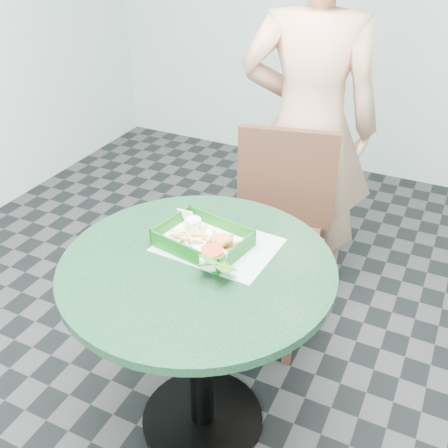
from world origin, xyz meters
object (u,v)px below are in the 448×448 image
at_px(food_basket, 203,246).
at_px(diner_person, 311,99).
at_px(crab_sandwich, 223,246).
at_px(dining_chair, 275,222).
at_px(cafe_table, 199,308).
at_px(sauce_ramekin, 190,228).

bearing_deg(food_basket, diner_person, 86.33).
bearing_deg(crab_sandwich, diner_person, 91.38).
xyz_separation_m(dining_chair, crab_sandwich, (0.05, -0.62, 0.27)).
height_order(cafe_table, diner_person, diner_person).
xyz_separation_m(diner_person, food_basket, (-0.06, -0.91, -0.24)).
bearing_deg(dining_chair, cafe_table, -103.55).
distance_m(cafe_table, diner_person, 1.09).
height_order(cafe_table, food_basket, food_basket).
distance_m(dining_chair, crab_sandwich, 0.68).
bearing_deg(crab_sandwich, sauce_ramekin, 162.99).
bearing_deg(food_basket, dining_chair, 86.68).
height_order(food_basket, crab_sandwich, crab_sandwich).
height_order(diner_person, food_basket, diner_person).
distance_m(cafe_table, crab_sandwich, 0.24).
distance_m(cafe_table, food_basket, 0.21).
distance_m(dining_chair, diner_person, 0.56).
height_order(cafe_table, dining_chair, dining_chair).
relative_size(dining_chair, crab_sandwich, 8.72).
bearing_deg(cafe_table, dining_chair, 89.47).
bearing_deg(food_basket, crab_sandwich, -7.47).
bearing_deg(sauce_ramekin, cafe_table, -52.85).
distance_m(diner_person, crab_sandwich, 0.95).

